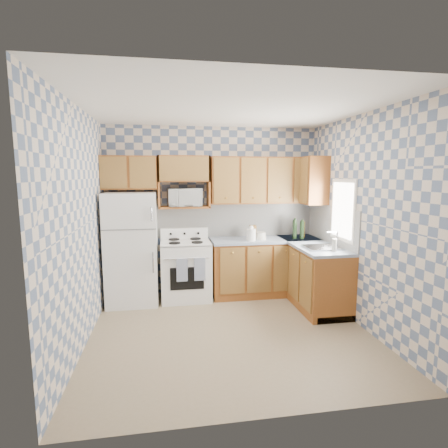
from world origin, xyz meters
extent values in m
plane|color=#816E51|center=(0.00, 0.00, 0.00)|extent=(3.40, 3.40, 0.00)
cube|color=slate|center=(0.00, 1.60, 1.35)|extent=(3.40, 0.02, 2.70)
cube|color=slate|center=(1.70, 0.00, 1.35)|extent=(0.02, 3.20, 2.70)
cube|color=silver|center=(0.40, 1.59, 1.20)|extent=(2.60, 0.02, 0.56)
cube|color=silver|center=(1.69, 0.80, 1.20)|extent=(0.02, 1.60, 0.56)
cube|color=white|center=(-1.27, 1.25, 0.84)|extent=(0.75, 0.70, 1.68)
cube|color=white|center=(-0.47, 1.28, 0.45)|extent=(0.76, 0.65, 0.90)
cube|color=silver|center=(-0.47, 1.28, 0.91)|extent=(0.76, 0.65, 0.02)
cube|color=white|center=(-0.47, 1.55, 1.00)|extent=(0.76, 0.08, 0.17)
cube|color=navy|center=(-0.54, 0.93, 0.56)|extent=(0.16, 0.02, 0.34)
cube|color=navy|center=(-0.28, 0.93, 0.56)|extent=(0.16, 0.02, 0.34)
cube|color=brown|center=(0.82, 1.30, 0.44)|extent=(1.75, 0.60, 0.88)
cube|color=brown|center=(1.40, 0.80, 0.44)|extent=(0.60, 1.60, 0.88)
cube|color=gray|center=(0.82, 1.30, 0.90)|extent=(1.77, 0.63, 0.04)
cube|color=gray|center=(1.40, 0.80, 0.90)|extent=(0.63, 1.60, 0.04)
cube|color=brown|center=(0.82, 1.44, 1.85)|extent=(1.75, 0.33, 0.74)
cube|color=brown|center=(-1.29, 1.44, 1.97)|extent=(0.82, 0.33, 0.50)
cube|color=brown|center=(1.53, 1.25, 1.85)|extent=(0.33, 0.70, 0.74)
cube|color=brown|center=(-0.47, 1.44, 1.44)|extent=(0.80, 0.33, 0.03)
imported|color=white|center=(-0.47, 1.42, 1.59)|extent=(0.54, 0.39, 0.28)
cube|color=#B7B7BC|center=(1.40, 0.45, 0.93)|extent=(0.48, 0.40, 0.03)
cube|color=white|center=(1.69, 0.45, 1.45)|extent=(0.02, 0.66, 0.86)
cylinder|color=black|center=(1.28, 1.23, 1.07)|extent=(0.07, 0.07, 0.31)
cylinder|color=black|center=(1.38, 1.17, 1.06)|extent=(0.07, 0.07, 0.29)
cylinder|color=#52380A|center=(1.43, 1.27, 1.05)|extent=(0.07, 0.07, 0.26)
cube|color=brown|center=(0.62, 1.34, 1.03)|extent=(0.10, 0.10, 0.21)
cylinder|color=white|center=(0.55, 1.15, 1.01)|extent=(0.15, 0.15, 0.18)
cylinder|color=beige|center=(1.46, 0.22, 1.01)|extent=(0.06, 0.06, 0.17)
camera|label=1|loc=(-0.75, -4.06, 1.94)|focal=28.00mm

